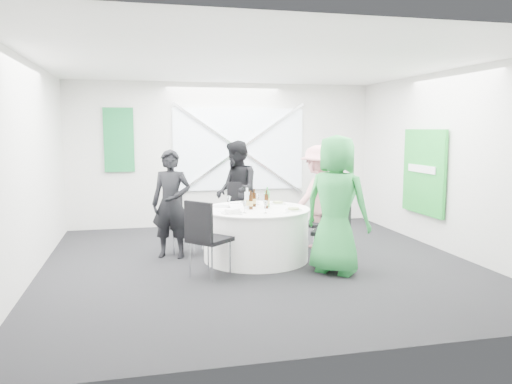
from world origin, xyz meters
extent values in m
plane|color=black|center=(0.00, 0.00, 0.00)|extent=(6.00, 6.00, 0.00)
plane|color=white|center=(0.00, 0.00, 2.80)|extent=(6.00, 6.00, 0.00)
plane|color=silver|center=(0.00, 3.00, 1.40)|extent=(6.00, 0.00, 6.00)
plane|color=silver|center=(0.00, -3.00, 1.40)|extent=(6.00, 0.00, 6.00)
plane|color=silver|center=(-3.00, 0.00, 1.40)|extent=(0.00, 6.00, 6.00)
plane|color=silver|center=(3.00, 0.00, 1.40)|extent=(0.00, 6.00, 6.00)
cube|color=silver|center=(0.30, 2.96, 1.50)|extent=(2.60, 0.03, 1.60)
cube|color=silver|center=(0.30, 2.92, 1.50)|extent=(2.63, 0.05, 1.84)
cube|color=silver|center=(0.30, 2.92, 1.50)|extent=(2.63, 0.05, 1.84)
cube|color=#156935|center=(-2.00, 2.95, 1.70)|extent=(0.55, 0.04, 1.20)
cube|color=green|center=(2.94, 0.60, 1.20)|extent=(0.05, 1.20, 1.40)
cylinder|color=white|center=(0.00, 0.20, 0.37)|extent=(1.52, 1.52, 0.74)
cylinder|color=white|center=(0.00, 0.20, 0.75)|extent=(1.56, 1.56, 0.02)
cube|color=black|center=(0.00, 1.19, 0.50)|extent=(0.46, 0.46, 0.06)
cube|color=black|center=(0.00, 1.41, 0.77)|extent=(0.44, 0.05, 0.50)
cylinder|color=silver|center=(0.19, 1.38, 0.24)|extent=(0.02, 0.02, 0.47)
cylinder|color=silver|center=(-0.18, 1.38, 0.24)|extent=(0.02, 0.02, 0.47)
cylinder|color=silver|center=(0.19, 1.01, 0.24)|extent=(0.02, 0.02, 0.47)
cylinder|color=silver|center=(-0.18, 1.01, 0.24)|extent=(0.02, 0.02, 0.47)
cube|color=black|center=(-0.94, 0.75, 0.43)|extent=(0.54, 0.54, 0.05)
cube|color=black|center=(-1.11, 0.84, 0.66)|extent=(0.22, 0.35, 0.43)
cylinder|color=silver|center=(-1.00, 0.97, 0.20)|extent=(0.02, 0.02, 0.41)
cylinder|color=silver|center=(-1.16, 0.69, 0.20)|extent=(0.02, 0.02, 0.41)
cylinder|color=silver|center=(-0.72, 0.80, 0.20)|extent=(0.02, 0.02, 0.41)
cylinder|color=silver|center=(-0.88, 0.53, 0.20)|extent=(0.02, 0.02, 0.41)
cube|color=black|center=(1.05, 0.60, 0.41)|extent=(0.49, 0.49, 0.05)
cube|color=black|center=(1.22, 0.66, 0.64)|extent=(0.16, 0.35, 0.41)
cylinder|color=silver|center=(1.25, 0.51, 0.20)|extent=(0.02, 0.02, 0.39)
cylinder|color=silver|center=(1.14, 0.80, 0.20)|extent=(0.02, 0.02, 0.39)
cylinder|color=silver|center=(0.96, 0.40, 0.20)|extent=(0.02, 0.02, 0.39)
cylinder|color=silver|center=(0.85, 0.69, 0.20)|extent=(0.02, 0.02, 0.39)
cube|color=black|center=(0.92, -0.41, 0.49)|extent=(0.63, 0.63, 0.05)
cube|color=black|center=(1.10, -0.53, 0.76)|extent=(0.28, 0.39, 0.49)
cylinder|color=silver|center=(0.97, -0.67, 0.23)|extent=(0.02, 0.02, 0.47)
cylinder|color=silver|center=(1.18, -0.36, 0.23)|extent=(0.02, 0.02, 0.47)
cylinder|color=silver|center=(0.66, -0.46, 0.23)|extent=(0.02, 0.02, 0.47)
cylinder|color=silver|center=(0.87, -0.16, 0.23)|extent=(0.02, 0.02, 0.47)
cube|color=black|center=(-0.77, -0.51, 0.49)|extent=(0.65, 0.65, 0.05)
cube|color=black|center=(-0.94, -0.65, 0.77)|extent=(0.33, 0.35, 0.49)
cylinder|color=silver|center=(-1.04, -0.49, 0.24)|extent=(0.02, 0.02, 0.47)
cylinder|color=silver|center=(-0.79, -0.77, 0.24)|extent=(0.02, 0.02, 0.47)
cylinder|color=silver|center=(-0.76, -0.24, 0.24)|extent=(0.02, 0.02, 0.47)
cylinder|color=silver|center=(-0.51, -0.52, 0.24)|extent=(0.02, 0.02, 0.47)
imported|color=black|center=(-1.19, 0.62, 0.80)|extent=(0.68, 0.56, 1.61)
imported|color=black|center=(-0.04, 1.50, 0.86)|extent=(0.48, 0.85, 1.72)
imported|color=pink|center=(1.16, 0.71, 0.83)|extent=(1.18, 0.88, 1.65)
imported|color=green|center=(0.87, -0.70, 0.92)|extent=(1.04, 1.05, 1.83)
cylinder|color=white|center=(0.02, 0.76, 0.77)|extent=(0.28, 0.28, 0.01)
cylinder|color=white|center=(-0.47, 0.46, 0.77)|extent=(0.25, 0.25, 0.01)
cylinder|color=white|center=(0.43, 0.54, 0.77)|extent=(0.25, 0.25, 0.01)
cylinder|color=#86A85A|center=(0.43, 0.54, 0.79)|extent=(0.16, 0.16, 0.02)
cylinder|color=white|center=(0.47, -0.11, 0.77)|extent=(0.25, 0.25, 0.01)
cylinder|color=#86A85A|center=(0.47, -0.11, 0.79)|extent=(0.16, 0.16, 0.02)
cylinder|color=white|center=(-0.42, -0.13, 0.77)|extent=(0.29, 0.29, 0.01)
cube|color=white|center=(-0.41, -0.16, 0.80)|extent=(0.22, 0.19, 0.05)
cylinder|color=#3C1F0A|center=(-0.08, 0.28, 0.86)|extent=(0.06, 0.06, 0.19)
cylinder|color=#3C1F0A|center=(-0.08, 0.28, 0.98)|extent=(0.02, 0.02, 0.06)
cylinder|color=tan|center=(-0.08, 0.28, 0.84)|extent=(0.06, 0.06, 0.07)
cylinder|color=#3C1F0A|center=(0.01, 0.36, 0.86)|extent=(0.06, 0.06, 0.21)
cylinder|color=#3C1F0A|center=(0.01, 0.36, 1.00)|extent=(0.02, 0.02, 0.06)
cylinder|color=tan|center=(0.01, 0.36, 0.84)|extent=(0.06, 0.06, 0.07)
cylinder|color=#3C1F0A|center=(0.14, 0.16, 0.86)|extent=(0.06, 0.06, 0.21)
cylinder|color=#3C1F0A|center=(0.14, 0.16, 1.00)|extent=(0.02, 0.02, 0.06)
cylinder|color=tan|center=(0.14, 0.16, 0.84)|extent=(0.06, 0.06, 0.07)
cylinder|color=#3C1F0A|center=(-0.09, 0.13, 0.86)|extent=(0.06, 0.06, 0.21)
cylinder|color=#3C1F0A|center=(-0.09, 0.13, 1.00)|extent=(0.02, 0.02, 0.06)
cylinder|color=tan|center=(-0.09, 0.13, 0.84)|extent=(0.06, 0.06, 0.07)
cylinder|color=green|center=(0.19, 0.27, 0.88)|extent=(0.08, 0.08, 0.24)
cylinder|color=green|center=(0.19, 0.27, 1.03)|extent=(0.03, 0.03, 0.06)
cylinder|color=tan|center=(0.19, 0.27, 0.86)|extent=(0.08, 0.08, 0.08)
cylinder|color=white|center=(-0.14, 0.16, 0.88)|extent=(0.08, 0.08, 0.25)
cylinder|color=white|center=(-0.14, 0.16, 1.04)|extent=(0.03, 0.03, 0.06)
cylinder|color=tan|center=(-0.14, 0.16, 0.86)|extent=(0.08, 0.08, 0.09)
cylinder|color=white|center=(0.11, 0.53, 0.76)|extent=(0.06, 0.06, 0.00)
cylinder|color=white|center=(0.11, 0.53, 0.81)|extent=(0.01, 0.01, 0.10)
cone|color=white|center=(0.11, 0.53, 0.89)|extent=(0.07, 0.07, 0.08)
cylinder|color=white|center=(0.23, 0.51, 0.76)|extent=(0.06, 0.06, 0.00)
cylinder|color=white|center=(0.23, 0.51, 0.81)|extent=(0.01, 0.01, 0.10)
cone|color=white|center=(0.23, 0.51, 0.89)|extent=(0.07, 0.07, 0.08)
cylinder|color=white|center=(-0.37, 0.37, 0.76)|extent=(0.06, 0.06, 0.00)
cylinder|color=white|center=(-0.37, 0.37, 0.81)|extent=(0.01, 0.01, 0.10)
cone|color=white|center=(-0.37, 0.37, 0.89)|extent=(0.07, 0.07, 0.08)
cylinder|color=white|center=(-0.24, -0.15, 0.76)|extent=(0.06, 0.06, 0.00)
cylinder|color=white|center=(-0.24, -0.15, 0.81)|extent=(0.01, 0.01, 0.10)
cone|color=white|center=(-0.24, -0.15, 0.89)|extent=(0.07, 0.07, 0.08)
cylinder|color=white|center=(0.04, -0.22, 0.76)|extent=(0.06, 0.06, 0.00)
cylinder|color=white|center=(0.04, -0.22, 0.81)|extent=(0.01, 0.01, 0.10)
cone|color=white|center=(0.04, -0.22, 0.89)|extent=(0.07, 0.07, 0.08)
cube|color=silver|center=(0.13, 0.76, 0.76)|extent=(0.15, 0.03, 0.01)
cube|color=silver|center=(-0.22, 0.73, 0.76)|extent=(0.15, 0.03, 0.01)
cube|color=silver|center=(-0.54, -0.01, 0.76)|extent=(0.11, 0.13, 0.01)
cube|color=silver|center=(-0.35, -0.26, 0.76)|extent=(0.10, 0.13, 0.01)
cube|color=silver|center=(0.55, 0.38, 0.76)|extent=(0.10, 0.13, 0.01)
cube|color=silver|center=(0.41, 0.60, 0.76)|extent=(0.08, 0.14, 0.01)
cube|color=silver|center=(0.32, -0.28, 0.76)|extent=(0.11, 0.13, 0.01)
cube|color=silver|center=(0.52, -0.05, 0.76)|extent=(0.11, 0.12, 0.01)
camera|label=1|loc=(-1.62, -6.77, 1.92)|focal=35.00mm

